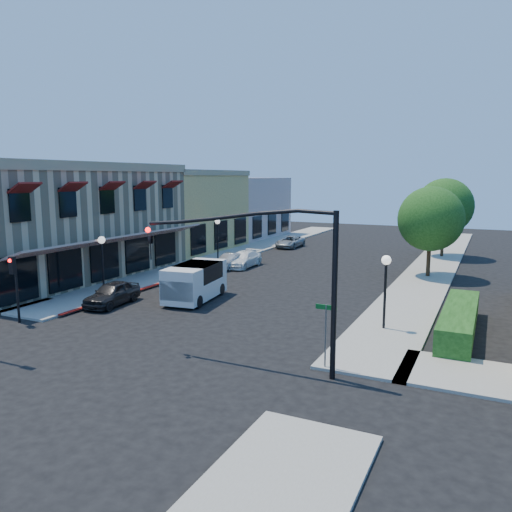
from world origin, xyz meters
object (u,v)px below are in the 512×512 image
at_px(street_tree_b, 445,206).
at_px(white_van, 195,280).
at_px(secondary_signal, 14,277).
at_px(lamppost_left_far, 218,229).
at_px(parked_car_a, 112,294).
at_px(parked_car_c, 243,259).
at_px(lamppost_right_far, 429,236).
at_px(parked_car_d, 290,242).
at_px(street_name_sign, 326,326).
at_px(lamppost_right_near, 386,273).
at_px(street_tree_a, 431,219).
at_px(parked_car_b, 230,261).
at_px(lamppost_left_near, 102,250).
at_px(signal_mast_arm, 278,262).

height_order(street_tree_b, white_van, street_tree_b).
distance_m(secondary_signal, lamppost_left_far, 20.60).
xyz_separation_m(parked_car_a, parked_car_c, (1.20, 13.83, -0.04)).
xyz_separation_m(secondary_signal, white_van, (5.38, 7.71, -1.10)).
relative_size(lamppost_right_far, parked_car_d, 0.85).
relative_size(street_name_sign, lamppost_left_far, 0.70).
distance_m(lamppost_right_near, lamppost_right_far, 16.00).
distance_m(street_tree_a, white_van, 17.47).
distance_m(lamppost_right_far, parked_car_d, 16.52).
relative_size(lamppost_right_near, white_van, 0.72).
distance_m(lamppost_left_far, parked_car_c, 4.55).
xyz_separation_m(lamppost_right_far, white_van, (-11.12, -14.88, -1.52)).
distance_m(parked_car_b, parked_car_d, 13.00).
bearing_deg(lamppost_left_near, white_van, 10.73).
bearing_deg(street_tree_a, white_van, -131.54).
bearing_deg(parked_car_b, white_van, -70.05).
distance_m(street_tree_a, signal_mast_arm, 20.71).
relative_size(street_tree_b, parked_car_a, 1.81).
distance_m(signal_mast_arm, lamppost_right_near, 7.15).
xyz_separation_m(street_tree_b, lamppost_right_near, (-0.30, -24.00, -1.81)).
relative_size(parked_car_b, parked_car_d, 0.84).
xyz_separation_m(signal_mast_arm, parked_car_c, (-10.86, 18.50, -3.47)).
xyz_separation_m(lamppost_right_near, white_van, (-11.12, 1.12, -1.52)).
bearing_deg(parked_car_c, parked_car_b, -124.10).
relative_size(street_tree_a, street_tree_b, 0.92).
distance_m(street_tree_a, parked_car_a, 22.09).
bearing_deg(lamppost_left_near, parked_car_a, -38.53).
relative_size(lamppost_left_near, parked_car_c, 0.83).
xyz_separation_m(street_tree_a, lamppost_left_near, (-17.30, -14.00, -1.46)).
distance_m(parked_car_c, parked_car_d, 12.03).
bearing_deg(street_tree_a, lamppost_right_far, 98.53).
bearing_deg(parked_car_d, lamppost_right_far, -27.97).
bearing_deg(parked_car_d, street_tree_b, 1.27).
distance_m(lamppost_right_near, parked_car_b, 18.07).
height_order(secondary_signal, street_name_sign, secondary_signal).
bearing_deg(parked_car_b, parked_car_c, 58.75).
bearing_deg(signal_mast_arm, parked_car_d, 110.90).
distance_m(street_tree_b, lamppost_left_far, 20.06).
height_order(lamppost_left_near, parked_car_c, lamppost_left_near).
relative_size(lamppost_left_far, lamppost_right_near, 1.00).
relative_size(lamppost_left_near, lamppost_left_far, 1.00).
bearing_deg(parked_car_a, street_name_sign, -21.93).
relative_size(street_tree_a, signal_mast_arm, 0.81).
xyz_separation_m(lamppost_right_far, parked_car_c, (-13.50, -4.00, -2.11)).
distance_m(street_tree_b, parked_car_c, 18.71).
distance_m(secondary_signal, lamppost_right_near, 17.77).
relative_size(street_name_sign, white_van, 0.50).
height_order(street_tree_a, secondary_signal, street_tree_a).
bearing_deg(white_van, parked_car_a, -140.59).
relative_size(signal_mast_arm, parked_car_a, 2.07).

